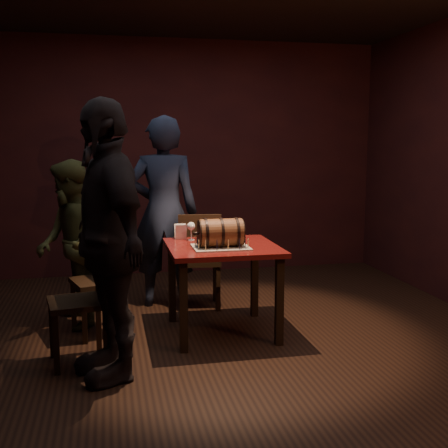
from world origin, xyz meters
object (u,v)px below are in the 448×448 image
object	(u,v)px
barrel_cake	(221,233)
chair_left_rear	(107,272)
wine_glass_mid	(211,225)
wine_glass_right	(228,226)
person_left_rear	(71,244)
pub_table	(222,258)
wine_glass_left	(191,227)
person_left_front	(107,240)
chair_left_front	(88,292)
chair_back	(199,256)
person_back	(163,212)
pint_of_ale	(204,233)

from	to	relation	value
barrel_cake	chair_left_rear	bearing A→B (deg)	161.23
wine_glass_mid	wine_glass_right	bearing A→B (deg)	-19.06
chair_left_rear	person_left_rear	world-z (taller)	person_left_rear
pub_table	wine_glass_left	world-z (taller)	wine_glass_left
person_left_front	chair_left_front	bearing A→B (deg)	-169.08
wine_glass_mid	chair_back	xyz separation A→B (m)	(-0.04, 0.37, -0.34)
chair_left_rear	person_back	world-z (taller)	person_back
pint_of_ale	person_left_rear	distance (m)	1.15
wine_glass_right	chair_left_rear	bearing A→B (deg)	-174.96
pint_of_ale	chair_left_rear	world-z (taller)	chair_left_rear
wine_glass_mid	pub_table	bearing A→B (deg)	-84.21
pint_of_ale	chair_left_front	bearing A→B (deg)	-147.51
chair_left_front	person_back	distance (m)	1.55
wine_glass_right	person_left_rear	bearing A→B (deg)	173.59
wine_glass_mid	wine_glass_left	bearing A→B (deg)	-163.35
person_left_rear	pub_table	bearing A→B (deg)	56.77
person_left_front	wine_glass_mid	bearing A→B (deg)	122.39
wine_glass_left	wine_glass_right	size ratio (longest dim) A/B	1.00
barrel_cake	chair_back	size ratio (longest dim) A/B	0.44
wine_glass_left	chair_left_front	distance (m)	1.16
pub_table	chair_left_rear	xyz separation A→B (m)	(-0.94, 0.20, -0.12)
person_left_front	wine_glass_right	bearing A→B (deg)	116.72
chair_left_rear	person_back	xyz separation A→B (m)	(0.55, 0.72, 0.40)
wine_glass_right	person_back	world-z (taller)	person_back
wine_glass_mid	chair_left_front	bearing A→B (deg)	-144.38
pub_table	wine_glass_left	xyz separation A→B (m)	(-0.22, 0.28, 0.23)
chair_back	chair_left_rear	distance (m)	1.00
chair_left_rear	wine_glass_left	bearing A→B (deg)	6.89
wine_glass_left	wine_glass_right	bearing A→B (deg)	0.93
chair_left_rear	person_left_front	size ratio (longest dim) A/B	0.49
person_left_front	person_back	bearing A→B (deg)	145.01
pub_table	wine_glass_left	size ratio (longest dim) A/B	5.59
chair_back	person_back	distance (m)	0.55
chair_left_front	person_back	size ratio (longest dim) A/B	0.50
pub_table	chair_left_rear	world-z (taller)	chair_left_rear
wine_glass_right	chair_left_rear	size ratio (longest dim) A/B	0.17
person_left_rear	person_left_front	distance (m)	1.19
chair_back	person_left_front	distance (m)	1.69
wine_glass_left	chair_back	distance (m)	0.57
wine_glass_mid	pint_of_ale	world-z (taller)	wine_glass_mid
wine_glass_right	person_back	xyz separation A→B (m)	(-0.50, 0.63, 0.06)
person_back	person_left_front	xyz separation A→B (m)	(-0.54, -1.61, 0.02)
wine_glass_right	person_left_rear	xyz separation A→B (m)	(-1.35, 0.15, -0.14)
wine_glass_right	person_back	size ratio (longest dim) A/B	0.09
pub_table	barrel_cake	world-z (taller)	barrel_cake
chair_left_front	pint_of_ale	bearing A→B (deg)	32.49
barrel_cake	wine_glass_right	size ratio (longest dim) A/B	2.53
wine_glass_left	wine_glass_mid	xyz separation A→B (m)	(0.18, 0.06, -0.00)
wine_glass_left	pint_of_ale	world-z (taller)	wine_glass_left
pint_of_ale	person_left_front	size ratio (longest dim) A/B	0.08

